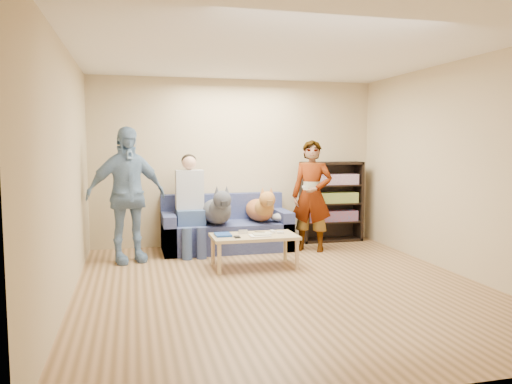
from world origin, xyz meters
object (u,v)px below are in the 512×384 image
object	(u,v)px
person_standing_right	(312,196)
camera_silver	(243,232)
person_standing_left	(126,195)
bookshelf	(331,200)
notebook_blue	(223,235)
dog_gray	(218,210)
dog_tan	(261,208)
coffee_table	(254,238)
person_seated	(190,200)
sofa	(226,231)

from	to	relation	value
person_standing_right	camera_silver	world-z (taller)	person_standing_right
person_standing_left	camera_silver	xyz separation A→B (m)	(1.47, -0.57, -0.47)
camera_silver	bookshelf	world-z (taller)	bookshelf
notebook_blue	dog_gray	xyz separation A→B (m)	(0.08, 0.87, 0.21)
dog_tan	camera_silver	bearing A→B (deg)	-117.60
person_standing_left	coffee_table	size ratio (longest dim) A/B	1.66
person_seated	coffee_table	world-z (taller)	person_seated
person_standing_left	notebook_blue	world-z (taller)	person_standing_left
notebook_blue	person_standing_left	bearing A→B (deg)	151.75
person_seated	dog_gray	xyz separation A→B (m)	(0.38, -0.13, -0.13)
camera_silver	bookshelf	xyz separation A→B (m)	(1.76, 1.29, 0.23)
dog_gray	dog_tan	xyz separation A→B (m)	(0.68, 0.11, -0.02)
dog_gray	person_standing_right	bearing A→B (deg)	-6.27
sofa	dog_gray	world-z (taller)	dog_gray
person_standing_right	dog_tan	world-z (taller)	person_standing_right
sofa	coffee_table	size ratio (longest dim) A/B	1.73
person_standing_right	sofa	xyz separation A→B (m)	(-1.23, 0.41, -0.54)
person_standing_left	coffee_table	distance (m)	1.82
dog_gray	coffee_table	world-z (taller)	dog_gray
camera_silver	coffee_table	xyz separation A→B (m)	(0.12, -0.12, -0.07)
dog_gray	bookshelf	distance (m)	2.03
person_standing_left	sofa	world-z (taller)	person_standing_left
notebook_blue	person_seated	world-z (taller)	person_seated
camera_silver	dog_gray	size ratio (longest dim) A/B	0.09
person_standing_right	notebook_blue	bearing A→B (deg)	-122.04
person_standing_left	sofa	size ratio (longest dim) A/B	0.96
person_standing_right	coffee_table	xyz separation A→B (m)	(-1.07, -0.77, -0.45)
person_seated	bookshelf	distance (m)	2.37
person_standing_right	sofa	bearing A→B (deg)	-166.33
camera_silver	sofa	xyz separation A→B (m)	(-0.04, 1.05, -0.16)
person_standing_left	bookshelf	world-z (taller)	person_standing_left
bookshelf	coffee_table	bearing A→B (deg)	-139.46
person_standing_right	dog_gray	distance (m)	1.41
notebook_blue	dog_gray	world-z (taller)	dog_gray
bookshelf	person_standing_left	bearing A→B (deg)	-167.55
dog_gray	dog_tan	bearing A→B (deg)	9.54
notebook_blue	sofa	bearing A→B (deg)	77.76
person_standing_left	notebook_blue	size ratio (longest dim) A/B	7.02
bookshelf	camera_silver	bearing A→B (deg)	-143.90
sofa	coffee_table	world-z (taller)	sofa
person_standing_left	sofa	distance (m)	1.64
camera_silver	sofa	size ratio (longest dim) A/B	0.06
person_standing_right	dog_tan	xyz separation A→B (m)	(-0.71, 0.27, -0.20)
camera_silver	bookshelf	bearing A→B (deg)	36.10
camera_silver	sofa	bearing A→B (deg)	91.99
camera_silver	coffee_table	size ratio (longest dim) A/B	0.10
person_standing_right	dog_tan	size ratio (longest dim) A/B	1.43
person_seated	bookshelf	world-z (taller)	person_seated
person_seated	dog_tan	bearing A→B (deg)	-0.64
person_seated	bookshelf	bearing A→B (deg)	8.74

